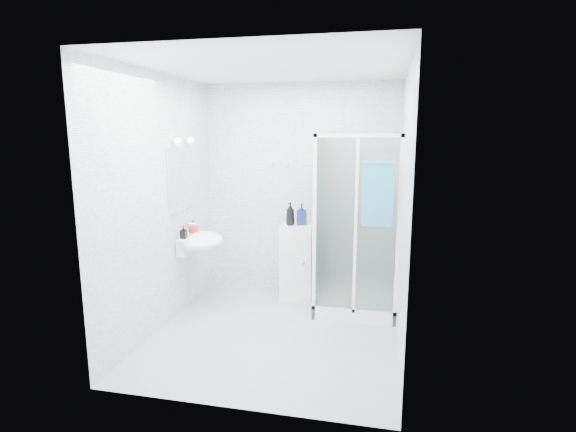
% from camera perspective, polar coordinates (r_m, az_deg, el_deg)
% --- Properties ---
extents(room, '(2.40, 2.60, 2.60)m').
position_cam_1_polar(room, '(4.33, -1.63, 1.14)').
color(room, white).
rests_on(room, ground).
extents(shower_enclosure, '(0.90, 0.95, 2.00)m').
position_cam_1_polar(shower_enclosure, '(5.17, 7.77, -7.11)').
color(shower_enclosure, white).
rests_on(shower_enclosure, ground).
extents(wall_basin, '(0.46, 0.56, 0.35)m').
position_cam_1_polar(wall_basin, '(5.17, -11.08, -3.21)').
color(wall_basin, white).
rests_on(wall_basin, ground).
extents(mirror, '(0.02, 0.60, 0.70)m').
position_cam_1_polar(mirror, '(5.13, -13.41, 4.59)').
color(mirror, white).
rests_on(mirror, room).
extents(vanity_lights, '(0.10, 0.40, 0.08)m').
position_cam_1_polar(vanity_lights, '(5.08, -13.10, 9.30)').
color(vanity_lights, silver).
rests_on(vanity_lights, room).
extents(wall_hooks, '(0.23, 0.06, 0.03)m').
position_cam_1_polar(wall_hooks, '(5.57, -1.04, 6.57)').
color(wall_hooks, silver).
rests_on(wall_hooks, room).
extents(storage_cabinet, '(0.41, 0.42, 0.92)m').
position_cam_1_polar(storage_cabinet, '(5.48, 1.09, -5.85)').
color(storage_cabinet, white).
rests_on(storage_cabinet, ground).
extents(hand_towel, '(0.31, 0.05, 0.66)m').
position_cam_1_polar(hand_towel, '(4.55, 11.31, 2.96)').
color(hand_towel, teal).
rests_on(hand_towel, shower_enclosure).
extents(shampoo_bottle_a, '(0.14, 0.14, 0.27)m').
position_cam_1_polar(shampoo_bottle_a, '(5.33, 0.29, 0.28)').
color(shampoo_bottle_a, black).
rests_on(shampoo_bottle_a, storage_cabinet).
extents(shampoo_bottle_b, '(0.14, 0.14, 0.26)m').
position_cam_1_polar(shampoo_bottle_b, '(5.37, 1.73, 0.24)').
color(shampoo_bottle_b, navy).
rests_on(shampoo_bottle_b, storage_cabinet).
extents(soap_dispenser_orange, '(0.15, 0.15, 0.16)m').
position_cam_1_polar(soap_dispenser_orange, '(5.27, -11.94, -1.34)').
color(soap_dispenser_orange, red).
rests_on(soap_dispenser_orange, wall_basin).
extents(soap_dispenser_black, '(0.07, 0.07, 0.14)m').
position_cam_1_polar(soap_dispenser_black, '(5.05, -13.12, -2.01)').
color(soap_dispenser_black, black).
rests_on(soap_dispenser_black, wall_basin).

